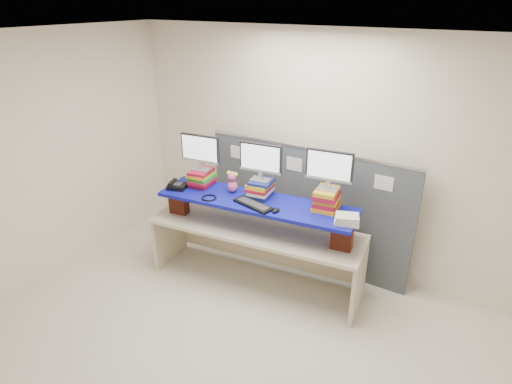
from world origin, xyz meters
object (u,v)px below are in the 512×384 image
Objects in this scene: monitor_left at (200,150)px; desk_phone at (177,186)px; monitor_right at (329,168)px; keyboard at (253,205)px; blue_board at (256,202)px; monitor_center at (261,160)px; desk at (256,239)px.

monitor_left reaches higher than desk_phone.
monitor_right reaches higher than keyboard.
desk_phone is (-0.95, -0.20, 0.05)m from blue_board.
monitor_center is 1.06m from desk_phone.
monitor_left is at bearing 180.00° from monitor_center.
blue_board reaches higher than desk.
keyboard is at bearing -17.94° from monitor_left.
keyboard is 0.99m from desk_phone.
desk is 1.18m from monitor_left.
desk is 0.51m from keyboard.
monitor_center reaches higher than keyboard.
blue_board is 4.58× the size of monitor_left.
desk is 0.46m from blue_board.
monitor_right is at bearing 9.00° from blue_board.
monitor_left is 1.93× the size of desk_phone.
desk_phone is (-0.95, -0.20, 0.51)m from desk.
keyboard is at bearing -160.97° from monitor_right.
blue_board is 4.58× the size of monitor_right.
blue_board is 0.90m from monitor_right.
monitor_center is 1.00× the size of monitor_right.
desk_phone is (-1.67, -0.42, -0.43)m from monitor_right.
keyboard is at bearing -79.03° from desk.
monitor_right is at bearing 0.00° from monitor_center.
blue_board is at bearing -171.00° from monitor_right.
monitor_right is at bearing 39.52° from keyboard.
monitor_left is at bearing -177.45° from keyboard.
desk is at bearing -6.90° from desk_phone.
monitor_center is (0.74, 0.10, -0.00)m from monitor_left.
monitor_left is 1.00× the size of monitor_right.
monitor_right is (1.48, 0.20, 0.03)m from monitor_left.
monitor_center is 0.75m from monitor_right.
desk is 0.92m from monitor_center.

